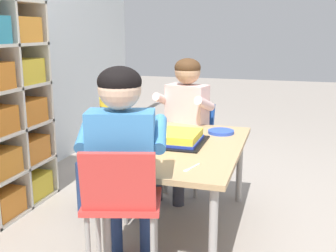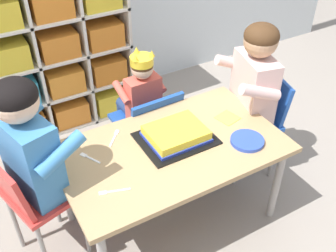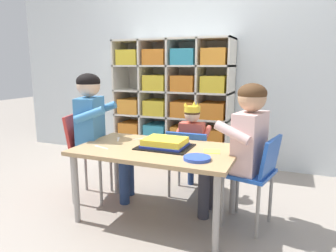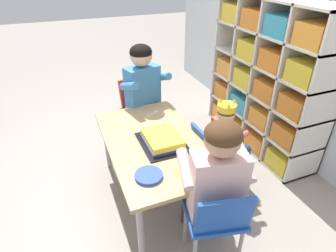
# 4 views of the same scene
# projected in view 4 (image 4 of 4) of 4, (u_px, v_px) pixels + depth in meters

# --- Properties ---
(ground) EXTENTS (16.00, 16.00, 0.00)m
(ground) POSITION_uv_depth(u_px,v_px,m) (156.00, 195.00, 2.33)
(ground) COLOR gray
(storage_cubby_shelf) EXTENTS (1.34, 0.38, 1.41)m
(storage_cubby_shelf) POSITION_uv_depth(u_px,v_px,m) (267.00, 83.00, 2.66)
(storage_cubby_shelf) COLOR silver
(storage_cubby_shelf) RESTS_ON ground
(activity_table) EXTENTS (1.15, 0.68, 0.54)m
(activity_table) POSITION_uv_depth(u_px,v_px,m) (155.00, 147.00, 2.08)
(activity_table) COLOR tan
(activity_table) RESTS_ON ground
(classroom_chair_blue) EXTENTS (0.38, 0.37, 0.59)m
(classroom_chair_blue) POSITION_uv_depth(u_px,v_px,m) (215.00, 154.00, 2.20)
(classroom_chair_blue) COLOR #1E4CA8
(classroom_chair_blue) RESTS_ON ground
(child_with_crown) EXTENTS (0.30, 0.31, 0.83)m
(child_with_crown) POSITION_uv_depth(u_px,v_px,m) (228.00, 135.00, 2.16)
(child_with_crown) COLOR #D15647
(child_with_crown) RESTS_ON ground
(classroom_chair_adult_side) EXTENTS (0.40, 0.42, 0.73)m
(classroom_chair_adult_side) POSITION_uv_depth(u_px,v_px,m) (141.00, 107.00, 2.69)
(classroom_chair_adult_side) COLOR red
(classroom_chair_adult_side) RESTS_ON ground
(adult_helper_seated) EXTENTS (0.47, 0.46, 1.07)m
(adult_helper_seated) POSITION_uv_depth(u_px,v_px,m) (146.00, 91.00, 2.50)
(adult_helper_seated) COLOR #3D7FBC
(adult_helper_seated) RESTS_ON ground
(classroom_chair_guest_side) EXTENTS (0.40, 0.40, 0.66)m
(classroom_chair_guest_side) POSITION_uv_depth(u_px,v_px,m) (217.00, 218.00, 1.61)
(classroom_chair_guest_side) COLOR #1E4CA8
(classroom_chair_guest_side) RESTS_ON ground
(guest_at_table_side) EXTENTS (0.47, 0.45, 1.02)m
(guest_at_table_side) POSITION_uv_depth(u_px,v_px,m) (214.00, 177.00, 1.59)
(guest_at_table_side) COLOR beige
(guest_at_table_side) RESTS_ON ground
(birthday_cake_on_tray) EXTENTS (0.38, 0.31, 0.07)m
(birthday_cake_on_tray) POSITION_uv_depth(u_px,v_px,m) (162.00, 140.00, 2.01)
(birthday_cake_on_tray) COLOR black
(birthday_cake_on_tray) RESTS_ON activity_table
(paper_plate_stack) EXTENTS (0.17, 0.17, 0.02)m
(paper_plate_stack) POSITION_uv_depth(u_px,v_px,m) (149.00, 176.00, 1.71)
(paper_plate_stack) COLOR blue
(paper_plate_stack) RESTS_ON activity_table
(paper_napkin_square) EXTENTS (0.13, 0.13, 0.00)m
(paper_napkin_square) POSITION_uv_depth(u_px,v_px,m) (184.00, 172.00, 1.75)
(paper_napkin_square) COLOR #F4DB4C
(paper_napkin_square) RESTS_ON activity_table
(fork_at_table_front_edge) EXTENTS (0.14, 0.06, 0.00)m
(fork_at_table_front_edge) POSITION_uv_depth(u_px,v_px,m) (123.00, 119.00, 2.31)
(fork_at_table_front_edge) COLOR white
(fork_at_table_front_edge) RESTS_ON activity_table
(fork_near_child_seat) EXTENTS (0.07, 0.12, 0.00)m
(fork_near_child_seat) POSITION_uv_depth(u_px,v_px,m) (153.00, 113.00, 2.40)
(fork_near_child_seat) COLOR white
(fork_near_child_seat) RESTS_ON activity_table
(fork_by_napkin) EXTENTS (0.10, 0.11, 0.00)m
(fork_by_napkin) POSITION_uv_depth(u_px,v_px,m) (170.00, 121.00, 2.29)
(fork_by_napkin) COLOR white
(fork_by_napkin) RESTS_ON activity_table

